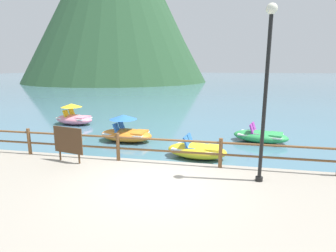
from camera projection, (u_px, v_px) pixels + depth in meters
ground_plane at (214, 88)px, 46.00m from camera, size 200.00×200.00×0.00m
promenade_dock at (130, 236)px, 5.56m from camera, size 28.00×8.00×0.40m
dock_railing at (167, 147)px, 8.98m from camera, size 23.92×0.12×0.95m
lamp_post at (266, 81)px, 7.16m from camera, size 0.28×0.28×4.65m
sign_board at (68, 141)px, 9.13m from camera, size 1.16×0.30×1.19m
pedal_boat_0 at (261, 136)px, 13.12m from camera, size 2.76×1.92×0.87m
pedal_boat_1 at (197, 150)px, 10.87m from camera, size 2.49×1.51×0.89m
pedal_boat_2 at (126, 132)px, 13.26m from camera, size 2.66×1.60×1.28m
pedal_boat_3 at (74, 117)px, 17.11m from camera, size 2.66×1.69×1.28m
cliff_headland at (122, 2)px, 61.93m from camera, size 41.04×41.04×37.44m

